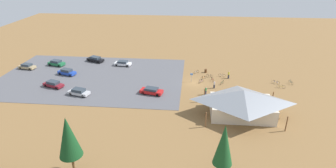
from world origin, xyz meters
TOP-DOWN VIEW (x-y plane):
  - ground at (0.00, 0.00)m, footprint 160.00×160.00m
  - parking_lot_asphalt at (24.33, -1.24)m, footprint 43.32×28.02m
  - bike_pavilion at (-8.61, 13.21)m, footprint 13.38×9.40m
  - trash_bin at (-2.86, -6.65)m, footprint 0.60×0.60m
  - lot_sign at (0.58, -0.61)m, footprint 0.56×0.08m
  - pine_midwest at (-3.73, 29.23)m, footprint 2.50×2.50m
  - pine_far_west at (15.52, 30.24)m, footprint 2.96×2.96m
  - bicycle_orange_by_bin at (-2.22, -2.50)m, footprint 1.29×1.12m
  - bicycle_white_yard_right at (-6.67, -4.25)m, footprint 1.61×0.69m
  - bicycle_silver_lone_east at (-0.59, -5.82)m, footprint 1.30×1.13m
  - bicycle_green_trailside at (-6.35, -0.02)m, footprint 0.91×1.50m
  - bicycle_blue_yard_front at (-18.40, -1.38)m, footprint 1.58×0.91m
  - bicycle_yellow_near_porch at (-18.96, 0.90)m, footprint 1.69×0.64m
  - bicycle_purple_lone_west at (-1.63, -0.36)m, footprint 1.26×1.10m
  - bicycle_black_yard_center at (-3.71, -3.72)m, footprint 1.66×0.48m
  - bicycle_red_front_row at (-4.28, -1.66)m, footprint 0.56×1.72m
  - bicycle_teal_back_row at (-21.81, -1.57)m, footprint 0.58×1.70m
  - car_blue_by_curb at (30.73, -1.98)m, footprint 4.67×2.88m
  - car_tan_mid_lot at (42.57, -4.84)m, footprint 4.46×2.45m
  - car_silver_inner_stall at (23.67, 8.22)m, footprint 4.78×2.84m
  - car_red_back_corner at (8.75, 6.34)m, footprint 4.98×2.88m
  - car_black_end_stall at (26.96, -11.73)m, footprint 5.09×3.49m
  - car_green_second_row at (36.16, -7.80)m, footprint 4.62×2.92m
  - car_maroon_near_entry at (30.73, 5.01)m, footprint 4.93×3.12m
  - car_white_far_end at (18.74, -9.39)m, footprint 4.52×2.39m
  - visitor_at_bikes at (-8.11, -3.44)m, footprint 0.39×0.36m
  - visitor_by_pavilion at (-4.43, 2.25)m, footprint 0.36×0.36m
  - visitor_crossing_yard at (-2.48, 5.62)m, footprint 0.39×0.40m

SIDE VIEW (x-z plane):
  - ground at x=0.00m, z-range 0.00..0.00m
  - parking_lot_asphalt at x=24.33m, z-range 0.00..0.05m
  - bicycle_orange_by_bin at x=-2.22m, z-range -0.06..0.75m
  - bicycle_purple_lone_west at x=-1.63m, z-range -0.05..0.75m
  - bicycle_red_front_row at x=-4.28m, z-range -0.03..0.74m
  - bicycle_black_yard_center at x=-3.71m, z-range -0.04..0.75m
  - bicycle_green_trailside at x=-6.35m, z-range -0.02..0.75m
  - bicycle_silver_lone_east at x=-0.59m, z-range -0.03..0.77m
  - bicycle_yellow_near_porch at x=-18.96m, z-range -0.04..0.78m
  - bicycle_teal_back_row at x=-21.81m, z-range -0.05..0.80m
  - bicycle_white_yard_right at x=-6.67m, z-range -0.02..0.78m
  - bicycle_blue_yard_front at x=-18.40m, z-range -0.06..0.84m
  - trash_bin at x=-2.86m, z-range 0.00..0.90m
  - car_white_far_end at x=18.74m, z-range 0.05..1.34m
  - car_tan_mid_lot at x=42.57m, z-range 0.04..1.39m
  - car_silver_inner_stall at x=23.67m, z-range 0.04..1.41m
  - car_red_back_corner at x=8.75m, z-range 0.05..1.40m
  - car_maroon_near_entry at x=30.73m, z-range 0.04..1.42m
  - car_black_end_stall at x=26.96m, z-range 0.04..1.45m
  - car_blue_by_curb at x=30.73m, z-range 0.04..1.50m
  - car_green_second_row at x=36.16m, z-range 0.04..1.50m
  - visitor_by_pavilion at x=-4.43m, z-range 0.04..1.72m
  - visitor_crossing_yard at x=-2.48m, z-range 0.04..1.80m
  - visitor_at_bikes at x=-8.11m, z-range 0.05..1.88m
  - lot_sign at x=0.58m, z-range 0.31..2.51m
  - bike_pavilion at x=-8.61m, z-range 0.31..5.28m
  - pine_midwest at x=-3.73m, z-range 1.07..8.98m
  - pine_far_west at x=15.52m, z-range 1.40..9.89m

